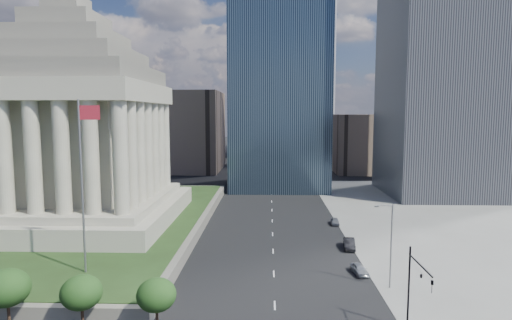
{
  "coord_description": "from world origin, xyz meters",
  "views": [
    {
      "loc": [
        -0.67,
        -23.48,
        20.28
      ],
      "look_at": [
        -2.03,
        21.24,
        15.42
      ],
      "focal_mm": 30.0,
      "sensor_mm": 36.0,
      "label": 1
    }
  ],
  "objects_px": {
    "parked_sedan_near": "(359,269)",
    "parked_sedan_far": "(335,221)",
    "parked_sedan_mid": "(349,244)",
    "flagpole": "(83,177)",
    "street_lamp_north": "(390,241)",
    "traffic_signal_ne": "(416,283)",
    "war_memorial": "(71,107)"
  },
  "relations": [
    {
      "from": "parked_sedan_near",
      "to": "parked_sedan_far",
      "type": "relative_size",
      "value": 1.05
    },
    {
      "from": "parked_sedan_near",
      "to": "parked_sedan_far",
      "type": "distance_m",
      "value": 24.32
    },
    {
      "from": "parked_sedan_mid",
      "to": "flagpole",
      "type": "bearing_deg",
      "value": -148.57
    },
    {
      "from": "parked_sedan_mid",
      "to": "parked_sedan_far",
      "type": "xyz_separation_m",
      "value": [
        0.0,
        13.96,
        -0.14
      ]
    },
    {
      "from": "flagpole",
      "to": "street_lamp_north",
      "type": "relative_size",
      "value": 2.0
    },
    {
      "from": "traffic_signal_ne",
      "to": "parked_sedan_mid",
      "type": "xyz_separation_m",
      "value": [
        -1.0,
        25.94,
        -4.5
      ]
    },
    {
      "from": "flagpole",
      "to": "parked_sedan_far",
      "type": "xyz_separation_m",
      "value": [
        33.33,
        29.6,
        -12.5
      ]
    },
    {
      "from": "war_memorial",
      "to": "street_lamp_north",
      "type": "bearing_deg",
      "value": -25.92
    },
    {
      "from": "traffic_signal_ne",
      "to": "parked_sedan_far",
      "type": "distance_m",
      "value": 40.18
    },
    {
      "from": "parked_sedan_near",
      "to": "parked_sedan_mid",
      "type": "height_order",
      "value": "parked_sedan_mid"
    },
    {
      "from": "street_lamp_north",
      "to": "parked_sedan_far",
      "type": "height_order",
      "value": "street_lamp_north"
    },
    {
      "from": "street_lamp_north",
      "to": "flagpole",
      "type": "bearing_deg",
      "value": -178.37
    },
    {
      "from": "flagpole",
      "to": "street_lamp_north",
      "type": "bearing_deg",
      "value": 1.63
    },
    {
      "from": "war_memorial",
      "to": "flagpole",
      "type": "xyz_separation_m",
      "value": [
        12.17,
        -24.0,
        -8.29
      ]
    },
    {
      "from": "flagpole",
      "to": "parked_sedan_mid",
      "type": "height_order",
      "value": "flagpole"
    },
    {
      "from": "flagpole",
      "to": "parked_sedan_far",
      "type": "distance_m",
      "value": 46.29
    },
    {
      "from": "flagpole",
      "to": "war_memorial",
      "type": "bearing_deg",
      "value": 116.89
    },
    {
      "from": "parked_sedan_mid",
      "to": "traffic_signal_ne",
      "type": "bearing_deg",
      "value": -81.5
    },
    {
      "from": "war_memorial",
      "to": "flagpole",
      "type": "height_order",
      "value": "war_memorial"
    },
    {
      "from": "war_memorial",
      "to": "street_lamp_north",
      "type": "height_order",
      "value": "war_memorial"
    },
    {
      "from": "traffic_signal_ne",
      "to": "parked_sedan_far",
      "type": "xyz_separation_m",
      "value": [
        -1.0,
        39.9,
        -4.64
      ]
    },
    {
      "from": "flagpole",
      "to": "traffic_signal_ne",
      "type": "relative_size",
      "value": 2.5
    },
    {
      "from": "parked_sedan_far",
      "to": "traffic_signal_ne",
      "type": "bearing_deg",
      "value": -84.26
    },
    {
      "from": "war_memorial",
      "to": "traffic_signal_ne",
      "type": "xyz_separation_m",
      "value": [
        46.5,
        -34.3,
        -16.15
      ]
    },
    {
      "from": "flagpole",
      "to": "parked_sedan_mid",
      "type": "bearing_deg",
      "value": 25.14
    },
    {
      "from": "war_memorial",
      "to": "parked_sedan_far",
      "type": "xyz_separation_m",
      "value": [
        45.5,
        5.6,
        -20.79
      ]
    },
    {
      "from": "war_memorial",
      "to": "parked_sedan_mid",
      "type": "xyz_separation_m",
      "value": [
        45.5,
        -8.36,
        -20.65
      ]
    },
    {
      "from": "war_memorial",
      "to": "parked_sedan_near",
      "type": "relative_size",
      "value": 10.32
    },
    {
      "from": "street_lamp_north",
      "to": "parked_sedan_far",
      "type": "xyz_separation_m",
      "value": [
        -1.83,
        28.6,
        -5.05
      ]
    },
    {
      "from": "war_memorial",
      "to": "parked_sedan_far",
      "type": "relative_size",
      "value": 10.84
    },
    {
      "from": "parked_sedan_far",
      "to": "flagpole",
      "type": "bearing_deg",
      "value": -134.09
    },
    {
      "from": "parked_sedan_mid",
      "to": "parked_sedan_near",
      "type": "bearing_deg",
      "value": -87.17
    }
  ]
}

